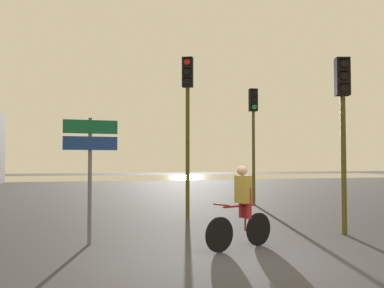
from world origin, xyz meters
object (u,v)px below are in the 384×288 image
object	(u,v)px
traffic_light_far_right	(253,124)
cyclist	(242,206)
traffic_light_center	(188,107)
traffic_light_near_right	(343,110)
direction_sign_post	(90,157)

from	to	relation	value
traffic_light_far_right	cyclist	distance (m)	9.07
traffic_light_center	traffic_light_far_right	size ratio (longest dim) A/B	1.05
traffic_light_near_right	traffic_light_center	distance (m)	4.62
cyclist	direction_sign_post	bearing A→B (deg)	44.74
direction_sign_post	cyclist	world-z (taller)	direction_sign_post
traffic_light_far_right	cyclist	size ratio (longest dim) A/B	2.85
traffic_light_center	cyclist	bearing A→B (deg)	111.52
traffic_light_near_right	traffic_light_far_right	bearing A→B (deg)	-79.98
traffic_light_center	direction_sign_post	world-z (taller)	traffic_light_center
traffic_light_near_right	cyclist	distance (m)	3.68
traffic_light_near_right	cyclist	size ratio (longest dim) A/B	2.56
traffic_light_center	cyclist	size ratio (longest dim) A/B	2.99
direction_sign_post	traffic_light_far_right	bearing A→B (deg)	-137.18
traffic_light_far_right	direction_sign_post	xyz separation A→B (m)	(-6.75, -6.54, -1.41)
traffic_light_near_right	traffic_light_far_right	xyz separation A→B (m)	(1.00, 7.04, 0.30)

